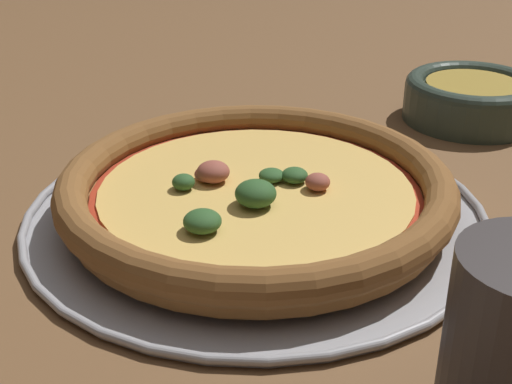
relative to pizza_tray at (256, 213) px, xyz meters
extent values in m
plane|color=brown|center=(0.00, 0.00, 0.00)|extent=(3.00, 3.00, 0.00)
cylinder|color=#9E9EA3|center=(0.00, 0.00, 0.00)|extent=(0.37, 0.37, 0.01)
torus|color=#9E9EA3|center=(0.00, 0.00, 0.00)|extent=(0.37, 0.37, 0.01)
cylinder|color=#A86B33|center=(0.00, 0.00, 0.01)|extent=(0.30, 0.30, 0.01)
torus|color=brown|center=(0.00, 0.00, 0.03)|extent=(0.32, 0.32, 0.03)
cylinder|color=#A32D19|center=(0.00, 0.00, 0.02)|extent=(0.26, 0.26, 0.00)
cylinder|color=#E5B75B|center=(0.00, 0.00, 0.02)|extent=(0.25, 0.25, 0.00)
ellipsoid|color=#994C3D|center=(0.05, 0.01, 0.03)|extent=(0.03, 0.03, 0.01)
ellipsoid|color=#2D5628|center=(-0.05, -0.02, 0.03)|extent=(0.02, 0.02, 0.01)
ellipsoid|color=#2D5628|center=(0.01, 0.02, 0.03)|extent=(0.02, 0.02, 0.01)
ellipsoid|color=#2D5628|center=(-0.01, -0.08, 0.03)|extent=(0.03, 0.03, 0.02)
ellipsoid|color=#994C3D|center=(-0.04, 0.00, 0.03)|extent=(0.04, 0.04, 0.02)
ellipsoid|color=#994C3D|center=(-0.04, 0.00, 0.03)|extent=(0.03, 0.03, 0.01)
ellipsoid|color=#2D5628|center=(0.03, 0.02, 0.03)|extent=(0.03, 0.03, 0.01)
ellipsoid|color=#2D5628|center=(0.01, -0.03, 0.03)|extent=(0.04, 0.04, 0.02)
cylinder|color=#334238|center=(0.14, 0.29, 0.01)|extent=(0.14, 0.14, 0.04)
torus|color=#334238|center=(0.14, 0.29, 0.03)|extent=(0.14, 0.14, 0.02)
cylinder|color=olive|center=(0.14, 0.29, 0.04)|extent=(0.10, 0.10, 0.00)
camera|label=1|loc=(0.18, -0.48, 0.28)|focal=50.00mm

